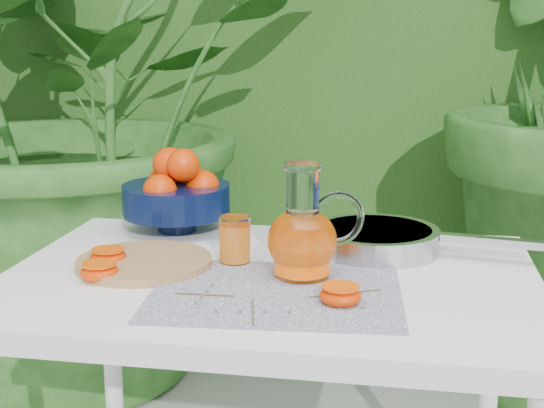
% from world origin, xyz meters
% --- Properties ---
extents(hedge_backdrop, '(8.00, 1.65, 2.50)m').
position_xyz_m(hedge_backdrop, '(0.06, 2.06, 1.19)').
color(hedge_backdrop, '#1F4C15').
rests_on(hedge_backdrop, ground).
extents(potted_plant_left, '(2.84, 2.84, 2.01)m').
position_xyz_m(potted_plant_left, '(-0.78, 1.10, 1.00)').
color(potted_plant_left, '#24531C').
rests_on(potted_plant_left, ground).
extents(white_table, '(1.00, 0.70, 0.75)m').
position_xyz_m(white_table, '(0.09, -0.01, 0.67)').
color(white_table, white).
rests_on(white_table, ground).
extents(placemat, '(0.46, 0.37, 0.00)m').
position_xyz_m(placemat, '(0.12, -0.11, 0.75)').
color(placemat, '#0C1048').
rests_on(placemat, white_table).
extents(cutting_board, '(0.32, 0.32, 0.02)m').
position_xyz_m(cutting_board, '(-0.16, -0.01, 0.76)').
color(cutting_board, '#AB894D').
rests_on(cutting_board, white_table).
extents(fruit_bowl, '(0.31, 0.31, 0.19)m').
position_xyz_m(fruit_bowl, '(-0.17, 0.27, 0.84)').
color(fruit_bowl, black).
rests_on(fruit_bowl, white_table).
extents(juice_pitcher, '(0.20, 0.17, 0.21)m').
position_xyz_m(juice_pitcher, '(0.15, -0.02, 0.83)').
color(juice_pitcher, white).
rests_on(juice_pitcher, white_table).
extents(juice_tumbler, '(0.07, 0.07, 0.09)m').
position_xyz_m(juice_tumbler, '(0.01, 0.04, 0.80)').
color(juice_tumbler, white).
rests_on(juice_tumbler, white_table).
extents(saute_pan, '(0.48, 0.30, 0.05)m').
position_xyz_m(saute_pan, '(0.28, 0.18, 0.78)').
color(saute_pan, '#ADADB1').
rests_on(saute_pan, white_table).
extents(orange_halves, '(0.54, 0.21, 0.03)m').
position_xyz_m(orange_halves, '(-0.07, -0.09, 0.77)').
color(orange_halves, red).
rests_on(orange_halves, white_table).
extents(thyme_sprigs, '(0.35, 0.24, 0.01)m').
position_xyz_m(thyme_sprigs, '(0.12, -0.16, 0.76)').
color(thyme_sprigs, brown).
rests_on(thyme_sprigs, white_table).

